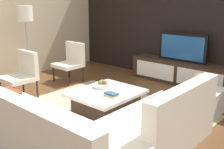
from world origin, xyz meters
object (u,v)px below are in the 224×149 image
television (182,48)px  ottoman (198,100)px  accent_chair_near (22,72)px  decorative_ball (200,81)px  floor_lamp (25,18)px  sectional_couch (88,130)px  book_stack (111,95)px  accent_chair_far (71,60)px  media_console (181,72)px  coffee_table (106,102)px  fruit_bowl (102,85)px

television → ottoman: (0.98, -1.24, -0.60)m
accent_chair_near → decorative_ball: 3.18m
television → floor_lamp: bearing=-140.0°
television → sectional_couch: bearing=-81.0°
ottoman → accent_chair_near: bearing=-151.5°
floor_lamp → book_stack: bearing=-5.6°
sectional_couch → accent_chair_far: (-2.48, 1.84, 0.20)m
accent_chair_near → accent_chair_far: same height
sectional_couch → decorative_ball: bearing=77.5°
ottoman → book_stack: size_ratio=3.19×
media_console → floor_lamp: floor_lamp is taller
sectional_couch → coffee_table: sectional_couch is taller
accent_chair_near → media_console: bearing=65.4°
accent_chair_near → coffee_table: bearing=23.7°
accent_chair_near → floor_lamp: 1.33m
sectional_couch → accent_chair_near: (-2.34, 0.54, 0.20)m
floor_lamp → ottoman: bearing=14.5°
media_console → fruit_bowl: bearing=-97.2°
sectional_couch → floor_lamp: 3.48m
ottoman → fruit_bowl: bearing=-142.7°
television → accent_chair_near: 3.31m
media_console → book_stack: size_ratio=10.40×
fruit_bowl → accent_chair_far: (-1.67, 0.74, 0.06)m
decorative_ball → accent_chair_near: bearing=-151.5°
fruit_bowl → decorative_ball: 1.59m
decorative_ball → accent_chair_far: bearing=-175.7°
media_console → accent_chair_far: 2.45m
ottoman → fruit_bowl: 1.60m
sectional_couch → ottoman: size_ratio=3.59×
accent_chair_far → decorative_ball: (2.93, 0.22, 0.04)m
coffee_table → decorative_ball: (1.08, 1.06, 0.33)m
ottoman → accent_chair_far: 2.96m
floor_lamp → media_console: bearing=40.0°
coffee_table → fruit_bowl: size_ratio=3.83×
ottoman → floor_lamp: bearing=-165.5°
media_console → ottoman: media_console is taller
decorative_ball → floor_lamp: bearing=-165.5°
accent_chair_far → fruit_bowl: bearing=-20.4°
media_console → floor_lamp: size_ratio=1.37×
floor_lamp → accent_chair_far: (0.61, 0.70, -0.93)m
sectional_couch → ottoman: 2.11m
accent_chair_near → fruit_bowl: 1.64m
media_console → sectional_couch: (0.52, -3.29, 0.04)m
media_console → accent_chair_near: accent_chair_near is taller
accent_chair_far → television: bearing=40.1°
television → sectional_couch: 3.38m
floor_lamp → book_stack: (2.68, -0.26, -1.01)m
media_console → sectional_couch: bearing=-81.0°
fruit_bowl → book_stack: size_ratio=1.27×
accent_chair_near → ottoman: 3.19m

